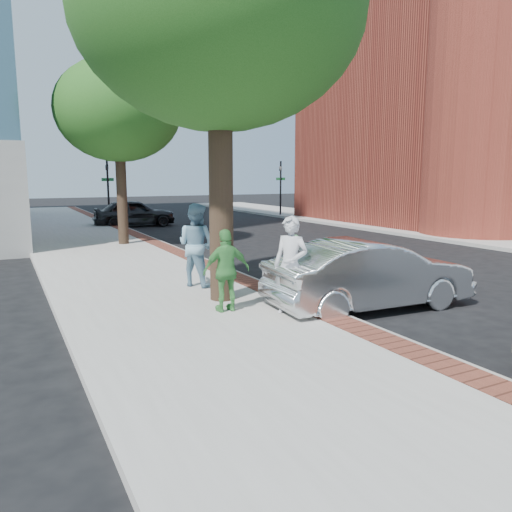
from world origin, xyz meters
TOP-DOWN VIEW (x-y plane):
  - ground at (0.00, 0.00)m, footprint 120.00×120.00m
  - sidewalk at (-1.50, 8.00)m, footprint 5.00×60.00m
  - brick_strip at (0.70, 8.00)m, footprint 0.60×60.00m
  - curb at (1.05, 8.00)m, footprint 0.10×60.00m
  - sidewalk_far at (14.50, 8.00)m, footprint 5.00×60.00m
  - church at (20.98, 13.13)m, footprint 19.00×16.00m
  - signal_near at (0.90, 22.00)m, footprint 0.70×0.15m
  - signal_far at (12.50, 22.00)m, footprint 0.70×0.15m
  - tree_near at (-0.60, 1.90)m, footprint 6.00×6.00m
  - tree_far at (-0.50, 12.00)m, footprint 4.80×4.80m
  - parking_meter at (0.61, 0.90)m, footprint 0.12×0.32m
  - person_gray at (0.12, 0.19)m, footprint 0.77×0.84m
  - person_officer at (-0.61, 3.44)m, footprint 1.19×1.25m
  - person_green at (-0.91, 0.94)m, footprint 0.99×0.45m
  - sedan_silver at (2.11, 0.20)m, footprint 4.62×1.82m
  - bg_car at (1.91, 20.09)m, footprint 4.61×2.16m

SIDE VIEW (x-z plane):
  - ground at x=0.00m, z-range 0.00..0.00m
  - sidewalk at x=-1.50m, z-range 0.00..0.15m
  - curb at x=1.05m, z-range 0.00..0.15m
  - sidewalk_far at x=14.50m, z-range 0.00..0.15m
  - brick_strip at x=0.70m, z-range 0.15..0.16m
  - sedan_silver at x=2.11m, z-range 0.00..1.50m
  - bg_car at x=1.91m, z-range 0.00..1.53m
  - person_green at x=-0.91m, z-range 0.15..1.80m
  - person_gray at x=0.12m, z-range 0.15..2.08m
  - person_officer at x=-0.61m, z-range 0.15..2.18m
  - parking_meter at x=0.61m, z-range 0.47..1.94m
  - signal_near at x=0.90m, z-range 0.35..4.15m
  - signal_far at x=12.50m, z-range 0.35..4.15m
  - tree_far at x=-0.50m, z-range 1.73..8.87m
  - tree_near at x=-0.60m, z-range 1.92..10.43m
  - church at x=20.98m, z-range -2.94..17.46m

